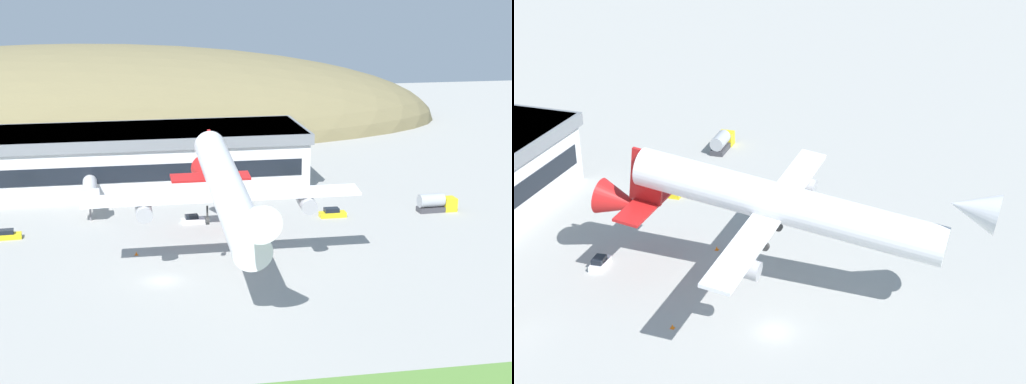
{
  "view_description": "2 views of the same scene",
  "coord_description": "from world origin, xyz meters",
  "views": [
    {
      "loc": [
        -7.48,
        -111.28,
        41.89
      ],
      "look_at": [
        13.42,
        1.86,
        11.57
      ],
      "focal_mm": 60.0,
      "sensor_mm": 36.0,
      "label": 1
    },
    {
      "loc": [
        -79.52,
        -25.69,
        57.66
      ],
      "look_at": [
        12.92,
        4.81,
        11.64
      ],
      "focal_mm": 60.0,
      "sensor_mm": 36.0,
      "label": 2
    }
  ],
  "objects": [
    {
      "name": "fuel_truck",
      "position": [
        50.29,
        26.03,
        1.52
      ],
      "size": [
        7.08,
        2.78,
        3.28
      ],
      "color": "gold",
      "rests_on": "ground_plane"
    },
    {
      "name": "traffic_cone_0",
      "position": [
        -3.07,
        11.68,
        0.28
      ],
      "size": [
        0.52,
        0.52,
        0.58
      ],
      "color": "orange",
      "rests_on": "ground_plane"
    },
    {
      "name": "service_car_2",
      "position": [
        -22.91,
        23.47,
        0.63
      ],
      "size": [
        4.42,
        2.09,
        1.53
      ],
      "color": "gold",
      "rests_on": "ground_plane"
    },
    {
      "name": "traffic_cone_1",
      "position": [
        16.22,
        13.64,
        0.28
      ],
      "size": [
        0.52,
        0.52,
        0.58
      ],
      "color": "orange",
      "rests_on": "ground_plane"
    },
    {
      "name": "ground_plane",
      "position": [
        0.0,
        0.0,
        0.0
      ],
      "size": [
        383.9,
        383.9,
        0.0
      ],
      "primitive_type": "plane",
      "color": "#9E9E99"
    },
    {
      "name": "hill_backdrop",
      "position": [
        -17.44,
        121.22,
        0.0
      ],
      "size": [
        207.89,
        81.46,
        44.3
      ],
      "primitive_type": "ellipsoid",
      "color": "olive",
      "rests_on": "ground_plane"
    },
    {
      "name": "terminal_building",
      "position": [
        -11.31,
        53.38,
        6.46
      ],
      "size": [
        86.96,
        21.91,
        11.4
      ],
      "color": "silver",
      "rests_on": "ground_plane"
    },
    {
      "name": "cargo_airplane",
      "position": [
        9.42,
        2.47,
        11.74
      ],
      "size": [
        38.53,
        50.97,
        11.36
      ],
      "color": "silver"
    },
    {
      "name": "service_car_1",
      "position": [
        7.1,
        26.76,
        0.6
      ],
      "size": [
        4.01,
        2.04,
        1.45
      ],
      "color": "silver",
      "rests_on": "ground_plane"
    },
    {
      "name": "service_car_0",
      "position": [
        31.32,
        26.01,
        0.67
      ],
      "size": [
        4.58,
        1.93,
        1.62
      ],
      "color": "gold",
      "rests_on": "ground_plane"
    },
    {
      "name": "jetway_0",
      "position": [
        -9.85,
        35.42,
        3.99
      ],
      "size": [
        3.38,
        13.57,
        5.43
      ],
      "color": "silver",
      "rests_on": "ground_plane"
    }
  ]
}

